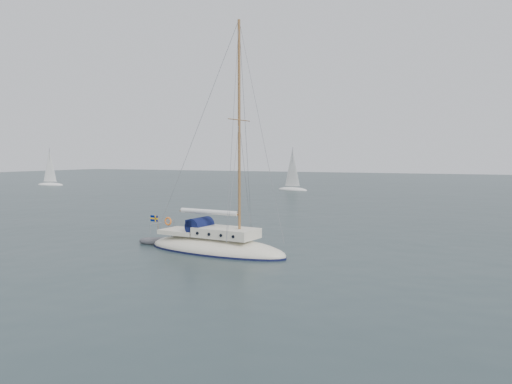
% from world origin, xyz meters
% --- Properties ---
extents(ground, '(300.00, 300.00, 0.00)m').
position_xyz_m(ground, '(0.00, 0.00, 0.00)').
color(ground, black).
rests_on(ground, ground).
extents(sailboat, '(10.46, 3.13, 14.90)m').
position_xyz_m(sailboat, '(-0.98, -2.01, 1.13)').
color(sailboat, '#EFE5CE').
rests_on(sailboat, ground).
extents(dinghy, '(2.77, 1.25, 0.40)m').
position_xyz_m(dinghy, '(-6.11, -1.06, 0.17)').
color(dinghy, '#55555A').
rests_on(dinghy, ground).
extents(distant_yacht_c, '(6.11, 3.26, 8.09)m').
position_xyz_m(distant_yacht_c, '(-16.60, 53.42, 3.46)').
color(distant_yacht_c, silver).
rests_on(distant_yacht_c, ground).
extents(distant_yacht_a, '(6.14, 3.27, 8.13)m').
position_xyz_m(distant_yacht_a, '(-67.52, 46.47, 3.48)').
color(distant_yacht_a, silver).
rests_on(distant_yacht_a, ground).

